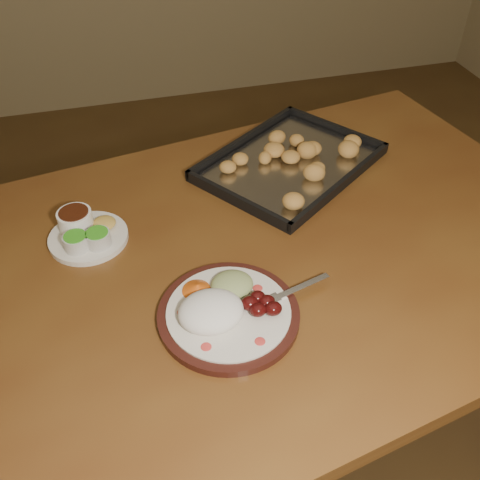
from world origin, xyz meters
name	(u,v)px	position (x,y,z in m)	size (l,w,h in m)	color
ground	(252,374)	(0.00, 0.00, 0.00)	(4.00, 4.00, 0.00)	#533C1C
dining_table	(233,290)	(-0.11, -0.22, 0.65)	(1.63, 1.15, 0.75)	brown
dinner_plate	(225,310)	(-0.17, -0.36, 0.77)	(0.32, 0.25, 0.06)	black
condiment_saucer	(85,232)	(-0.39, -0.09, 0.77)	(0.16, 0.16, 0.05)	silver
baking_tray	(290,161)	(0.10, 0.05, 0.76)	(0.51, 0.48, 0.04)	black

